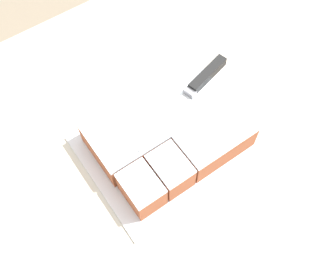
% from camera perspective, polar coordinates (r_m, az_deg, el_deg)
% --- Properties ---
extents(ground_plane, '(8.00, 8.00, 0.00)m').
position_cam_1_polar(ground_plane, '(1.74, 0.14, -17.29)').
color(ground_plane, '#7F705B').
extents(countertop, '(1.40, 1.10, 0.92)m').
position_cam_1_polar(countertop, '(1.29, 0.18, -13.15)').
color(countertop, beige).
rests_on(countertop, ground_plane).
extents(cake_board, '(0.37, 0.29, 0.01)m').
position_cam_1_polar(cake_board, '(0.88, -0.00, -1.21)').
color(cake_board, silver).
rests_on(cake_board, countertop).
extents(cake, '(0.31, 0.23, 0.07)m').
position_cam_1_polar(cake, '(0.85, 0.06, 0.15)').
color(cake, '#994C2D').
rests_on(cake, cake_board).
extents(knife, '(0.29, 0.09, 0.02)m').
position_cam_1_polar(knife, '(0.87, 4.49, 7.41)').
color(knife, silver).
rests_on(knife, cake).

